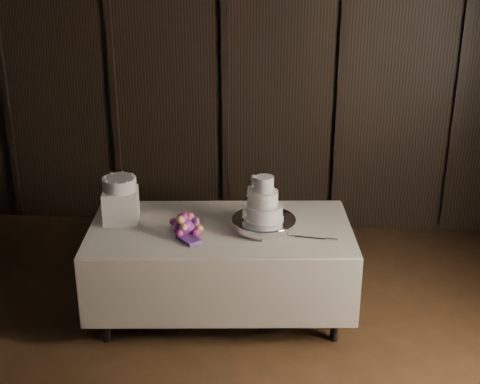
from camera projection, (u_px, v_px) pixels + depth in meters
name	position (u px, v px, depth m)	size (l,w,h in m)	color
room	(150.00, 238.00, 3.18)	(6.08, 7.08, 3.08)	black
display_table	(221.00, 267.00, 5.19)	(2.07, 1.21, 0.76)	#F0E3CF
cake_stand	(264.00, 224.00, 5.00)	(0.48, 0.48, 0.09)	silver
wedding_cake	(261.00, 203.00, 4.92)	(0.32, 0.28, 0.34)	white
bouquet	(184.00, 226.00, 4.92)	(0.30, 0.40, 0.19)	#DC5C7F
box_pedestal	(121.00, 206.00, 5.13)	(0.26, 0.26, 0.25)	white
small_cake	(119.00, 184.00, 5.06)	(0.26, 0.26, 0.10)	white
cake_knife	(306.00, 238.00, 4.88)	(0.37, 0.02, 0.01)	silver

